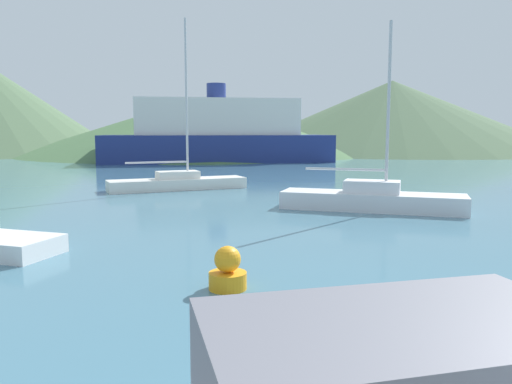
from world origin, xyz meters
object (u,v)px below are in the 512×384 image
(sailboat_inner, at_px, (372,199))
(ferry_distant, at_px, (217,134))
(buoy_marker, at_px, (228,271))
(sailboat_outer, at_px, (178,182))

(sailboat_inner, bearing_deg, ferry_distant, 122.74)
(ferry_distant, bearing_deg, buoy_marker, -94.80)
(sailboat_inner, xyz_separation_m, sailboat_outer, (-7.11, 8.69, -0.04))
(sailboat_outer, xyz_separation_m, buoy_marker, (0.11, -17.35, -0.07))
(sailboat_outer, relative_size, ferry_distant, 0.38)
(sailboat_inner, distance_m, ferry_distant, 33.26)
(sailboat_inner, height_order, sailboat_outer, sailboat_outer)
(sailboat_inner, relative_size, ferry_distant, 0.31)
(sailboat_inner, relative_size, sailboat_outer, 0.81)
(sailboat_outer, height_order, buoy_marker, sailboat_outer)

